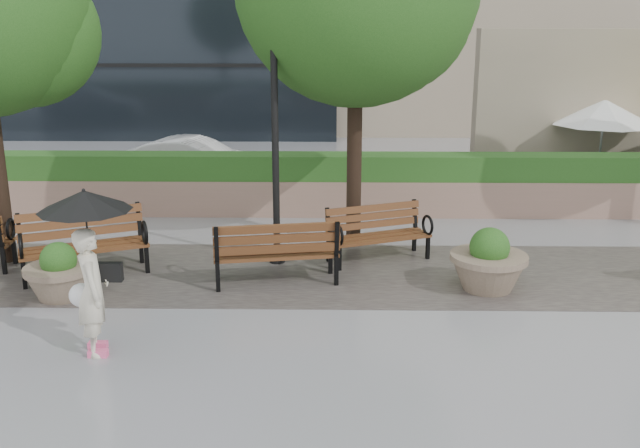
{
  "coord_description": "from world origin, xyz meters",
  "views": [
    {
      "loc": [
        0.84,
        -8.49,
        4.14
      ],
      "look_at": [
        0.66,
        2.23,
        1.1
      ],
      "focal_mm": 40.0,
      "sensor_mm": 36.0,
      "label": 1
    }
  ],
  "objects_px": {
    "bench_2": "(276,264)",
    "lamppost": "(275,153)",
    "planter_right": "(488,266)",
    "car_right": "(195,162)",
    "planter_left": "(60,276)",
    "bench_1": "(85,257)",
    "bench_3": "(378,245)",
    "pedestrian": "(89,256)"
  },
  "relations": [
    {
      "from": "bench_2",
      "to": "lamppost",
      "type": "height_order",
      "value": "lamppost"
    },
    {
      "from": "planter_right",
      "to": "car_right",
      "type": "xyz_separation_m",
      "value": [
        -6.11,
        7.57,
        0.22
      ]
    },
    {
      "from": "planter_left",
      "to": "bench_1",
      "type": "bearing_deg",
      "value": 87.66
    },
    {
      "from": "bench_2",
      "to": "planter_left",
      "type": "xyz_separation_m",
      "value": [
        -3.29,
        -0.72,
        0.03
      ]
    },
    {
      "from": "bench_2",
      "to": "bench_3",
      "type": "height_order",
      "value": "bench_2"
    },
    {
      "from": "car_right",
      "to": "pedestrian",
      "type": "bearing_deg",
      "value": -164.39
    },
    {
      "from": "bench_1",
      "to": "bench_3",
      "type": "distance_m",
      "value": 5.08
    },
    {
      "from": "bench_1",
      "to": "bench_3",
      "type": "height_order",
      "value": "bench_1"
    },
    {
      "from": "pedestrian",
      "to": "planter_left",
      "type": "bearing_deg",
      "value": 13.69
    },
    {
      "from": "bench_1",
      "to": "pedestrian",
      "type": "height_order",
      "value": "pedestrian"
    },
    {
      "from": "bench_1",
      "to": "planter_right",
      "type": "distance_m",
      "value": 6.69
    },
    {
      "from": "bench_1",
      "to": "car_right",
      "type": "distance_m",
      "value": 7.05
    },
    {
      "from": "bench_3",
      "to": "car_right",
      "type": "bearing_deg",
      "value": 103.81
    },
    {
      "from": "bench_3",
      "to": "planter_left",
      "type": "distance_m",
      "value": 5.39
    },
    {
      "from": "lamppost",
      "to": "car_right",
      "type": "relative_size",
      "value": 1.19
    },
    {
      "from": "bench_1",
      "to": "bench_2",
      "type": "xyz_separation_m",
      "value": [
        3.25,
        -0.3,
        -0.01
      ]
    },
    {
      "from": "bench_1",
      "to": "pedestrian",
      "type": "distance_m",
      "value": 3.24
    },
    {
      "from": "lamppost",
      "to": "planter_left",
      "type": "bearing_deg",
      "value": -151.36
    },
    {
      "from": "bench_1",
      "to": "car_right",
      "type": "bearing_deg",
      "value": 61.36
    },
    {
      "from": "bench_3",
      "to": "car_right",
      "type": "distance_m",
      "value": 7.59
    },
    {
      "from": "bench_2",
      "to": "car_right",
      "type": "distance_m",
      "value": 7.81
    },
    {
      "from": "planter_left",
      "to": "planter_right",
      "type": "relative_size",
      "value": 0.88
    },
    {
      "from": "bench_3",
      "to": "bench_1",
      "type": "bearing_deg",
      "value": 167.87
    },
    {
      "from": "bench_2",
      "to": "lamppost",
      "type": "relative_size",
      "value": 0.47
    },
    {
      "from": "planter_left",
      "to": "car_right",
      "type": "xyz_separation_m",
      "value": [
        0.6,
        8.05,
        0.27
      ]
    },
    {
      "from": "bench_1",
      "to": "planter_right",
      "type": "xyz_separation_m",
      "value": [
        6.66,
        -0.55,
        0.08
      ]
    },
    {
      "from": "planter_left",
      "to": "planter_right",
      "type": "distance_m",
      "value": 6.72
    },
    {
      "from": "bench_3",
      "to": "pedestrian",
      "type": "distance_m",
      "value": 5.5
    },
    {
      "from": "planter_right",
      "to": "lamppost",
      "type": "distance_m",
      "value": 4.03
    },
    {
      "from": "bench_1",
      "to": "planter_right",
      "type": "height_order",
      "value": "bench_1"
    },
    {
      "from": "bench_1",
      "to": "lamppost",
      "type": "relative_size",
      "value": 0.49
    },
    {
      "from": "planter_left",
      "to": "lamppost",
      "type": "xyz_separation_m",
      "value": [
        3.23,
        1.76,
        1.64
      ]
    },
    {
      "from": "bench_1",
      "to": "bench_2",
      "type": "bearing_deg",
      "value": -29.46
    },
    {
      "from": "bench_2",
      "to": "car_right",
      "type": "height_order",
      "value": "car_right"
    },
    {
      "from": "lamppost",
      "to": "planter_right",
      "type": "bearing_deg",
      "value": -20.34
    },
    {
      "from": "lamppost",
      "to": "pedestrian",
      "type": "bearing_deg",
      "value": -119.85
    },
    {
      "from": "pedestrian",
      "to": "bench_3",
      "type": "bearing_deg",
      "value": -64.17
    },
    {
      "from": "bench_3",
      "to": "lamppost",
      "type": "distance_m",
      "value": 2.49
    },
    {
      "from": "bench_2",
      "to": "car_right",
      "type": "bearing_deg",
      "value": -79.69
    },
    {
      "from": "bench_2",
      "to": "bench_3",
      "type": "bearing_deg",
      "value": -155.82
    },
    {
      "from": "bench_2",
      "to": "planter_right",
      "type": "xyz_separation_m",
      "value": [
        3.41,
        -0.25,
        0.08
      ]
    },
    {
      "from": "lamppost",
      "to": "pedestrian",
      "type": "xyz_separation_m",
      "value": [
        -2.08,
        -3.62,
        -0.68
      ]
    }
  ]
}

